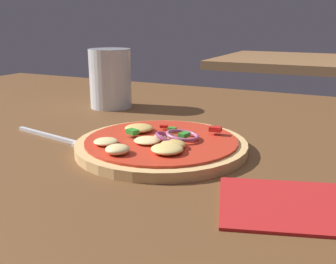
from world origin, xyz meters
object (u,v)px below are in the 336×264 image
object	(u,v)px
fork	(62,139)
pizza	(161,144)
napkin	(297,205)
beer_glass	(111,82)

from	to	relation	value
fork	pizza	bearing A→B (deg)	8.90
napkin	fork	bearing A→B (deg)	168.86
fork	beer_glass	xyz separation A→B (m)	(-0.06, 0.22, 0.05)
fork	beer_glass	distance (m)	0.24
fork	napkin	distance (m)	0.34
pizza	beer_glass	world-z (taller)	beer_glass
pizza	napkin	world-z (taller)	pizza
pizza	fork	bearing A→B (deg)	-171.10
pizza	beer_glass	bearing A→B (deg)	136.68
napkin	beer_glass	bearing A→B (deg)	144.12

